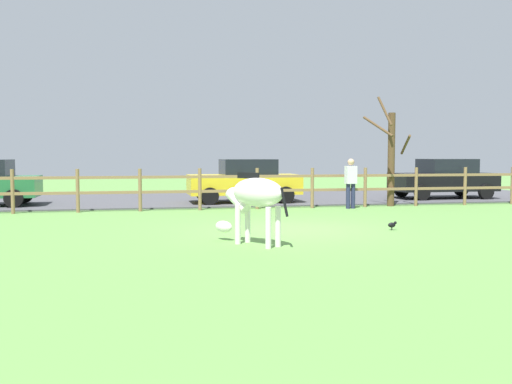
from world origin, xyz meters
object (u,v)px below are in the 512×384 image
parked_car_yellow (245,180)px  visitor_near_fence (351,181)px  bare_tree (391,156)px  zebra (254,198)px  crow_on_grass (392,225)px  parked_car_black (444,178)px

parked_car_yellow → visitor_near_fence: visitor_near_fence is taller
bare_tree → zebra: 9.49m
zebra → crow_on_grass: bearing=22.1°
bare_tree → visitor_near_fence: 1.93m
visitor_near_fence → zebra: bearing=-124.3°
bare_tree → parked_car_black: bare_tree is taller
bare_tree → zebra: size_ratio=2.29×
zebra → visitor_near_fence: size_ratio=1.00×
bare_tree → crow_on_grass: size_ratio=17.51×
crow_on_grass → parked_car_yellow: 8.05m
bare_tree → visitor_near_fence: (-1.66, -0.55, -0.83)m
crow_on_grass → visitor_near_fence: 5.31m
zebra → parked_car_black: (9.53, 9.48, -0.08)m
zebra → visitor_near_fence: bearing=55.7°
bare_tree → visitor_near_fence: size_ratio=2.30×
parked_car_black → parked_car_yellow: bearing=-177.8°
parked_car_black → parked_car_yellow: same height
crow_on_grass → visitor_near_fence: bearing=79.6°
parked_car_yellow → visitor_near_fence: (3.08, -2.56, 0.06)m
parked_car_black → visitor_near_fence: (-5.01, -2.87, 0.06)m
visitor_near_fence → parked_car_black: bearing=29.8°
parked_car_yellow → crow_on_grass: bearing=-74.6°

